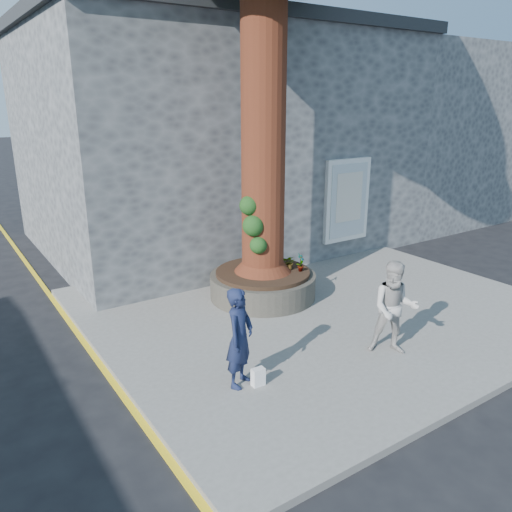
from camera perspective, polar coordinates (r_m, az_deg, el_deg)
ground at (r=9.20m, az=3.77°, el=-10.26°), size 120.00×120.00×0.00m
pavement at (r=10.73m, az=6.92°, el=-5.78°), size 9.00×8.00×0.12m
yellow_line at (r=8.79m, az=-16.92°, el=-12.46°), size 0.10×30.00×0.01m
stone_shop at (r=15.59m, az=-5.01°, el=13.31°), size 10.30×8.30×6.30m
neighbour_shop at (r=20.68m, az=15.34°, el=13.35°), size 6.00×8.00×6.00m
planter at (r=10.94m, az=0.78°, el=-3.21°), size 2.30×2.30×0.60m
man at (r=7.50m, az=-1.87°, el=-9.30°), size 0.68×0.62×1.56m
woman at (r=8.71m, az=15.54°, el=-5.76°), size 1.00×0.99×1.63m
shopping_bag at (r=7.77m, az=0.25°, el=-13.66°), size 0.20×0.13×0.28m
plant_a at (r=10.77m, az=5.13°, el=-0.73°), size 0.26×0.23×0.40m
plant_b at (r=11.55m, az=-0.84°, el=0.44°), size 0.26×0.26×0.34m
plant_c at (r=10.94m, az=1.54°, el=-0.62°), size 0.20×0.20×0.32m
plant_d at (r=10.87m, az=3.82°, el=-0.74°), size 0.39×0.40×0.33m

